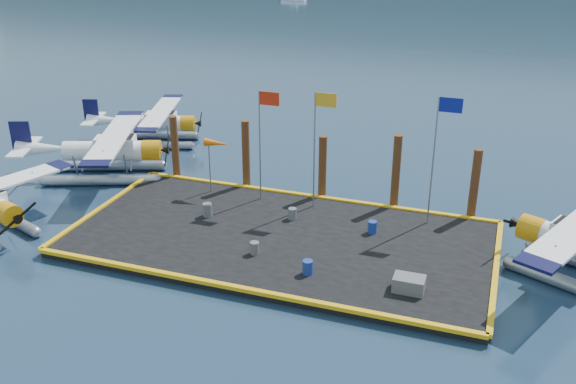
% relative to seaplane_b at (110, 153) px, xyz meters
% --- Properties ---
extents(ground, '(4000.00, 4000.00, 0.00)m').
position_rel_seaplane_b_xyz_m(ground, '(12.46, -4.55, -1.56)').
color(ground, '#162C44').
rests_on(ground, ground).
extents(dock, '(20.00, 10.00, 0.40)m').
position_rel_seaplane_b_xyz_m(dock, '(12.46, -4.55, -1.36)').
color(dock, black).
rests_on(dock, ground).
extents(dock_bumpers, '(20.25, 10.25, 0.18)m').
position_rel_seaplane_b_xyz_m(dock_bumpers, '(12.46, -4.55, -1.07)').
color(dock_bumpers, '#EAAB0D').
rests_on(dock_bumpers, dock).
extents(seaplane_b, '(9.37, 9.93, 3.59)m').
position_rel_seaplane_b_xyz_m(seaplane_b, '(0.00, 0.00, 0.00)').
color(seaplane_b, '#90939D').
rests_on(seaplane_b, ground).
extents(seaplane_c, '(8.19, 8.78, 3.13)m').
position_rel_seaplane_b_xyz_m(seaplane_c, '(-0.52, 6.37, -0.20)').
color(seaplane_c, '#90939D').
rests_on(seaplane_c, ground).
extents(drum_0, '(0.49, 0.49, 0.69)m').
position_rel_seaplane_b_xyz_m(drum_0, '(8.19, -3.69, -0.82)').
color(drum_0, '#57575C').
rests_on(drum_0, dock).
extents(drum_1, '(0.45, 0.45, 0.63)m').
position_rel_seaplane_b_xyz_m(drum_1, '(14.79, -7.48, -0.85)').
color(drum_1, navy).
rests_on(drum_1, dock).
extents(drum_3, '(0.42, 0.42, 0.59)m').
position_rel_seaplane_b_xyz_m(drum_3, '(11.97, -6.59, -0.87)').
color(drum_3, '#57575C').
rests_on(drum_3, dock).
extents(drum_4, '(0.44, 0.44, 0.61)m').
position_rel_seaplane_b_xyz_m(drum_4, '(16.58, -2.75, -0.86)').
color(drum_4, navy).
rests_on(drum_4, dock).
extents(drum_5, '(0.41, 0.41, 0.58)m').
position_rel_seaplane_b_xyz_m(drum_5, '(12.41, -2.58, -0.87)').
color(drum_5, '#57575C').
rests_on(drum_5, dock).
extents(crate, '(1.29, 0.86, 0.64)m').
position_rel_seaplane_b_xyz_m(crate, '(19.13, -7.40, -0.84)').
color(crate, '#57575C').
rests_on(crate, dock).
extents(flagpole_red, '(1.14, 0.08, 6.00)m').
position_rel_seaplane_b_xyz_m(flagpole_red, '(10.17, -0.75, 2.83)').
color(flagpole_red, gray).
rests_on(flagpole_red, dock).
extents(flagpole_yellow, '(1.14, 0.08, 6.20)m').
position_rel_seaplane_b_xyz_m(flagpole_yellow, '(13.17, -0.75, 2.95)').
color(flagpole_yellow, gray).
rests_on(flagpole_yellow, dock).
extents(flagpole_blue, '(1.14, 0.08, 6.50)m').
position_rel_seaplane_b_xyz_m(flagpole_blue, '(19.16, -0.75, 3.12)').
color(flagpole_blue, gray).
rests_on(flagpole_blue, dock).
extents(windsock, '(1.40, 0.44, 3.12)m').
position_rel_seaplane_b_xyz_m(windsock, '(7.44, -0.75, 1.67)').
color(windsock, gray).
rests_on(windsock, dock).
extents(piling_0, '(0.44, 0.44, 4.00)m').
position_rel_seaplane_b_xyz_m(piling_0, '(3.96, 0.85, 0.44)').
color(piling_0, '#4A2115').
rests_on(piling_0, ground).
extents(piling_1, '(0.44, 0.44, 4.20)m').
position_rel_seaplane_b_xyz_m(piling_1, '(8.46, 0.85, 0.54)').
color(piling_1, '#4A2115').
rests_on(piling_1, ground).
extents(piling_2, '(0.44, 0.44, 3.80)m').
position_rel_seaplane_b_xyz_m(piling_2, '(12.96, 0.85, 0.34)').
color(piling_2, '#4A2115').
rests_on(piling_2, ground).
extents(piling_3, '(0.44, 0.44, 4.30)m').
position_rel_seaplane_b_xyz_m(piling_3, '(16.96, 0.85, 0.59)').
color(piling_3, '#4A2115').
rests_on(piling_3, ground).
extents(piling_4, '(0.44, 0.44, 4.00)m').
position_rel_seaplane_b_xyz_m(piling_4, '(20.96, 0.85, 0.44)').
color(piling_4, '#4A2115').
rests_on(piling_4, ground).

